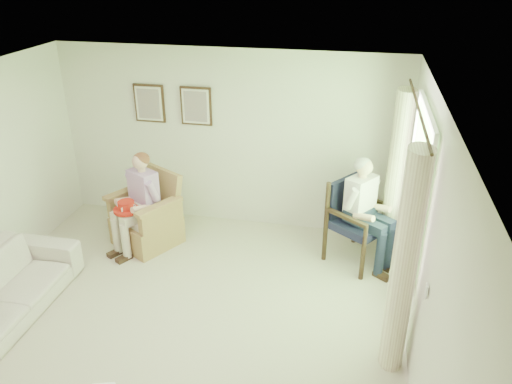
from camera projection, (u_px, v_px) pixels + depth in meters
The scene contains 14 objects.
floor at pixel (166, 341), 5.31m from camera, with size 5.50×5.50×0.00m, color beige.
back_wall at pixel (228, 140), 7.17m from camera, with size 5.00×0.04×2.60m, color silver.
right_wall at pixel (428, 268), 4.28m from camera, with size 0.04×5.50×2.60m, color silver.
ceiling at pixel (141, 103), 4.18m from camera, with size 5.00×5.50×0.02m, color white.
window at pixel (418, 180), 5.22m from camera, with size 0.13×2.50×1.63m.
curtain_left at pixel (404, 266), 4.57m from camera, with size 0.34×0.34×2.30m, color beige.
curtain_right at pixel (396, 179), 6.30m from camera, with size 0.34×0.34×2.30m, color beige.
framed_print_left at pixel (149, 103), 7.14m from camera, with size 0.45×0.05×0.55m.
framed_print_right at pixel (196, 106), 7.01m from camera, with size 0.45×0.05×0.55m.
wicker_armchair at pixel (147, 221), 7.00m from camera, with size 0.80×0.80×1.02m.
wood_armchair at pixel (361, 216), 6.55m from camera, with size 0.72×0.67×1.10m.
person_wicker at pixel (140, 196), 6.68m from camera, with size 0.40×0.62×1.34m.
person_dark at pixel (362, 205), 6.28m from camera, with size 0.40×0.63×1.44m.
red_hat at pixel (126, 207), 6.60m from camera, with size 0.35×0.35×0.14m.
Camera 1 is at (1.78, -3.80, 3.76)m, focal length 35.00 mm.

